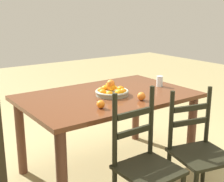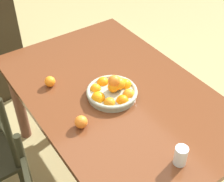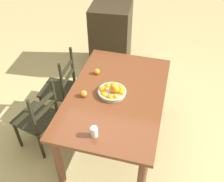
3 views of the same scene
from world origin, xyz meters
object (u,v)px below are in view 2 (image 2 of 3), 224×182
orange_loose_0 (81,122)px  drinking_glass (181,156)px  fruit_bowl (113,91)px  dining_table (116,106)px  orange_loose_1 (50,82)px

orange_loose_0 → drinking_glass: size_ratio=0.67×
fruit_bowl → orange_loose_0: (-0.11, 0.28, -0.00)m
dining_table → drinking_glass: bearing=175.1°
orange_loose_0 → drinking_glass: 0.55m
orange_loose_0 → drinking_glass: drinking_glass is taller
orange_loose_0 → dining_table: bearing=-68.1°
orange_loose_1 → drinking_glass: drinking_glass is taller
fruit_bowl → orange_loose_1: (0.30, 0.27, -0.00)m
fruit_bowl → orange_loose_0: bearing=111.8°
orange_loose_1 → drinking_glass: bearing=-164.0°
orange_loose_1 → dining_table: bearing=-132.5°
dining_table → orange_loose_1: orange_loose_1 is taller
orange_loose_0 → drinking_glass: (-0.48, -0.27, 0.02)m
dining_table → fruit_bowl: size_ratio=5.12×
dining_table → orange_loose_1: 0.44m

